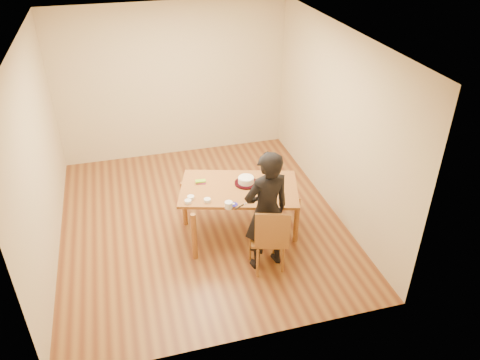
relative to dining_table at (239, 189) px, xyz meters
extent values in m
cube|color=brown|center=(-0.47, 0.41, -0.73)|extent=(4.00, 4.50, 0.00)
cube|color=silver|center=(-0.47, 0.41, 1.97)|extent=(4.00, 4.50, 0.00)
cube|color=#C8BB8B|center=(-0.47, 2.66, 0.62)|extent=(4.00, 0.00, 2.70)
cube|color=#C8BB8B|center=(-2.47, 0.41, 0.62)|extent=(0.00, 4.50, 2.70)
cube|color=#C8BB8B|center=(1.53, 0.41, 0.62)|extent=(0.00, 4.50, 2.70)
cube|color=brown|center=(0.00, 0.00, 0.00)|extent=(1.77, 1.33, 0.04)
cube|color=brown|center=(0.15, -0.78, -0.28)|extent=(0.49, 0.49, 0.04)
cylinder|color=#BA0C32|center=(0.12, 0.07, 0.03)|extent=(0.31, 0.31, 0.02)
cylinder|color=white|center=(0.12, 0.07, 0.08)|extent=(0.22, 0.22, 0.07)
ellipsoid|color=white|center=(0.12, 0.07, 0.13)|extent=(0.21, 0.21, 0.03)
cylinder|color=white|center=(-0.25, -0.43, 0.06)|extent=(0.10, 0.10, 0.09)
cylinder|color=#1F1692|center=(-0.17, -0.38, 0.02)|extent=(0.11, 0.11, 0.01)
ellipsoid|color=white|center=(-0.17, -0.38, 0.04)|extent=(0.04, 0.04, 0.02)
cylinder|color=white|center=(-0.48, -0.22, 0.04)|extent=(0.09, 0.09, 0.04)
cylinder|color=white|center=(-0.68, -0.10, 0.04)|extent=(0.09, 0.09, 0.04)
cylinder|color=white|center=(-0.73, -0.18, 0.04)|extent=(0.09, 0.09, 0.04)
cube|color=#D13187|center=(-0.47, 0.25, 0.03)|extent=(0.14, 0.10, 0.02)
cube|color=green|center=(-0.48, 0.25, 0.05)|extent=(0.15, 0.08, 0.02)
cube|color=black|center=(-0.11, -0.44, 0.02)|extent=(0.14, 0.08, 0.01)
imported|color=black|center=(0.15, -0.73, 0.10)|extent=(0.66, 0.49, 1.65)
camera|label=1|loc=(-1.39, -5.13, 3.41)|focal=35.00mm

